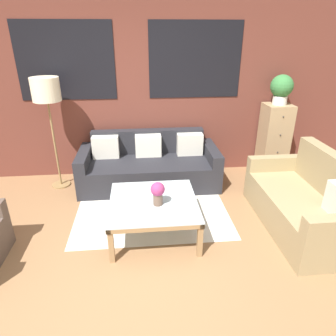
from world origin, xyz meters
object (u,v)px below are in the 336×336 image
(floor_lamp, at_px, (46,94))
(drawer_cabinet, at_px, (274,140))
(couch_dark, at_px, (149,166))
(potted_plant, at_px, (282,88))
(coffee_table, at_px, (153,205))
(flower_vase, at_px, (158,192))
(settee_vintage, at_px, (305,204))

(floor_lamp, xyz_separation_m, drawer_cabinet, (3.44, 0.15, -0.83))
(couch_dark, relative_size, potted_plant, 4.65)
(coffee_table, height_order, flower_vase, flower_vase)
(coffee_table, relative_size, flower_vase, 3.65)
(coffee_table, distance_m, potted_plant, 2.76)
(coffee_table, bearing_deg, settee_vintage, -1.75)
(floor_lamp, distance_m, flower_vase, 2.19)
(coffee_table, height_order, potted_plant, potted_plant)
(settee_vintage, height_order, floor_lamp, floor_lamp)
(couch_dark, relative_size, floor_lamp, 1.28)
(coffee_table, relative_size, potted_plant, 2.20)
(coffee_table, xyz_separation_m, drawer_cabinet, (2.06, 1.51, 0.21))
(floor_lamp, bearing_deg, potted_plant, 2.55)
(settee_vintage, xyz_separation_m, coffee_table, (-1.81, 0.06, 0.06))
(couch_dark, distance_m, flower_vase, 1.42)
(couch_dark, distance_m, potted_plant, 2.35)
(coffee_table, height_order, drawer_cabinet, drawer_cabinet)
(settee_vintage, distance_m, floor_lamp, 3.66)
(couch_dark, bearing_deg, potted_plant, 5.70)
(settee_vintage, height_order, coffee_table, settee_vintage)
(couch_dark, distance_m, drawer_cabinet, 2.09)
(couch_dark, bearing_deg, floor_lamp, 177.83)
(potted_plant, bearing_deg, couch_dark, -174.30)
(couch_dark, bearing_deg, drawer_cabinet, 5.70)
(couch_dark, bearing_deg, coffee_table, -90.10)
(potted_plant, bearing_deg, flower_vase, -141.67)
(couch_dark, distance_m, coffee_table, 1.31)
(settee_vintage, relative_size, potted_plant, 3.63)
(settee_vintage, relative_size, flower_vase, 6.01)
(coffee_table, distance_m, floor_lamp, 2.20)
(couch_dark, xyz_separation_m, potted_plant, (2.06, 0.21, 1.13))
(drawer_cabinet, bearing_deg, floor_lamp, -177.45)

